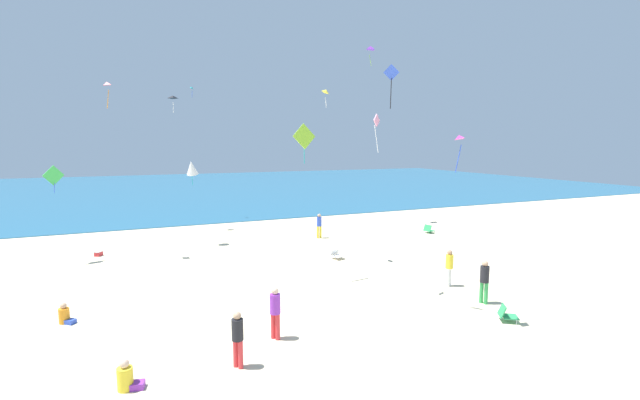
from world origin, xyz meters
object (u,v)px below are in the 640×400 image
(beach_chair_mid_beach, at_px, (429,229))
(person_6, at_px, (238,335))
(person_4, at_px, (127,378))
(kite_magenta, at_px, (459,138))
(cooler_box, at_px, (98,254))
(kite_blue, at_px, (391,75))
(person_5, at_px, (65,316))
(kite_white, at_px, (192,168))
(person_1, at_px, (484,279))
(kite_green, at_px, (53,176))
(kite_pink, at_px, (377,123))
(kite_purple, at_px, (371,48))
(kite_yellow, at_px, (326,91))
(person_0, at_px, (275,309))
(person_2, at_px, (319,224))
(kite_red, at_px, (107,84))
(beach_chair_near_camera, at_px, (337,254))
(person_3, at_px, (449,265))
(kite_teal, at_px, (192,88))
(beach_chair_far_left, at_px, (506,314))
(kite_black, at_px, (173,97))
(kite_lime, at_px, (304,137))

(beach_chair_mid_beach, relative_size, person_6, 0.48)
(person_4, xyz_separation_m, kite_magenta, (10.22, -0.15, 6.10))
(cooler_box, xyz_separation_m, kite_blue, (10.62, -13.18, 8.50))
(person_5, distance_m, kite_white, 12.58)
(person_1, xyz_separation_m, kite_green, (-16.23, 13.31, 3.61))
(person_1, xyz_separation_m, kite_pink, (-3.46, 2.57, 6.04))
(beach_chair_mid_beach, bearing_deg, kite_purple, 95.03)
(cooler_box, distance_m, kite_magenta, 20.37)
(kite_purple, bearing_deg, kite_yellow, -130.28)
(kite_pink, bearing_deg, kite_green, 139.94)
(person_0, height_order, kite_green, kite_green)
(person_2, distance_m, kite_red, 14.81)
(person_4, height_order, kite_blue, kite_blue)
(beach_chair_near_camera, bearing_deg, person_3, 4.29)
(person_2, distance_m, kite_teal, 16.16)
(person_2, relative_size, kite_pink, 1.07)
(beach_chair_mid_beach, bearing_deg, person_6, -157.59)
(person_5, distance_m, kite_yellow, 14.92)
(beach_chair_near_camera, xyz_separation_m, beach_chair_far_left, (1.90, -9.96, 0.03))
(beach_chair_far_left, height_order, kite_white, kite_white)
(beach_chair_mid_beach, distance_m, kite_black, 20.27)
(kite_white, bearing_deg, person_2, -8.03)
(kite_yellow, relative_size, kite_teal, 1.05)
(person_3, relative_size, kite_yellow, 1.72)
(kite_red, height_order, kite_blue, kite_red)
(person_1, xyz_separation_m, person_2, (-1.28, 13.49, -0.05))
(person_2, height_order, kite_magenta, kite_magenta)
(kite_red, distance_m, kite_pink, 14.66)
(person_5, distance_m, kite_pink, 13.37)
(beach_chair_near_camera, relative_size, person_6, 0.50)
(beach_chair_far_left, bearing_deg, kite_purple, 107.35)
(beach_chair_mid_beach, xyz_separation_m, kite_red, (-19.95, 1.08, 9.07))
(beach_chair_near_camera, height_order, kite_black, kite_black)
(beach_chair_near_camera, xyz_separation_m, kite_yellow, (-0.79, -0.33, 8.64))
(beach_chair_mid_beach, distance_m, kite_lime, 14.93)
(beach_chair_near_camera, relative_size, kite_red, 0.59)
(kite_white, bearing_deg, person_3, -53.02)
(beach_chair_near_camera, height_order, kite_yellow, kite_yellow)
(kite_magenta, bearing_deg, beach_chair_near_camera, 89.18)
(beach_chair_near_camera, bearing_deg, kite_purple, 123.17)
(kite_black, bearing_deg, person_1, -64.16)
(beach_chair_near_camera, distance_m, person_3, 6.65)
(person_2, relative_size, kite_teal, 1.83)
(person_4, height_order, kite_white, kite_white)
(kite_blue, bearing_deg, beach_chair_far_left, -37.82)
(kite_pink, bearing_deg, beach_chair_far_left, -55.31)
(kite_white, bearing_deg, kite_blue, -68.69)
(person_3, xyz_separation_m, kite_teal, (-7.91, 22.35, 9.82))
(person_2, bearing_deg, person_5, -48.25)
(kite_teal, bearing_deg, beach_chair_mid_beach, -41.55)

